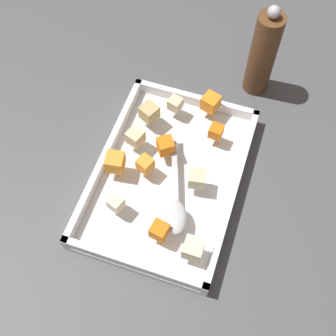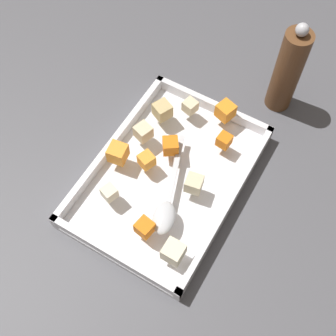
# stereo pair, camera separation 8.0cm
# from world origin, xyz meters

# --- Properties ---
(ground_plane) EXTENTS (4.00, 4.00, 0.00)m
(ground_plane) POSITION_xyz_m (0.00, 0.00, 0.00)
(ground_plane) COLOR #4C4C51
(baking_dish) EXTENTS (0.37, 0.26, 0.04)m
(baking_dish) POSITION_xyz_m (0.00, -0.02, 0.01)
(baking_dish) COLOR silver
(baking_dish) RESTS_ON ground_plane
(carrot_chunk_far_left) EXTENTS (0.03, 0.03, 0.02)m
(carrot_chunk_far_left) POSITION_xyz_m (0.10, -0.08, 0.05)
(carrot_chunk_far_left) COLOR orange
(carrot_chunk_far_left) RESTS_ON baking_dish
(carrot_chunk_corner_nw) EXTENTS (0.04, 0.04, 0.03)m
(carrot_chunk_corner_nw) POSITION_xyz_m (0.04, -0.00, 0.05)
(carrot_chunk_corner_nw) COLOR orange
(carrot_chunk_corner_nw) RESTS_ON baking_dish
(carrot_chunk_back_center) EXTENTS (0.03, 0.03, 0.03)m
(carrot_chunk_back_center) POSITION_xyz_m (-0.12, -0.04, 0.05)
(carrot_chunk_back_center) COLOR orange
(carrot_chunk_back_center) RESTS_ON baking_dish
(carrot_chunk_front_center) EXTENTS (0.04, 0.04, 0.03)m
(carrot_chunk_front_center) POSITION_xyz_m (0.16, -0.05, 0.06)
(carrot_chunk_front_center) COLOR orange
(carrot_chunk_front_center) RESTS_ON baking_dish
(carrot_chunk_near_left) EXTENTS (0.04, 0.04, 0.03)m
(carrot_chunk_near_left) POSITION_xyz_m (-0.02, 0.08, 0.06)
(carrot_chunk_near_left) COLOR orange
(carrot_chunk_near_left) RESTS_ON baking_dish
(carrot_chunk_center) EXTENTS (0.03, 0.03, 0.03)m
(carrot_chunk_center) POSITION_xyz_m (-0.01, 0.02, 0.05)
(carrot_chunk_center) COLOR orange
(carrot_chunk_center) RESTS_ON baking_dish
(potato_chunk_far_right) EXTENTS (0.04, 0.04, 0.03)m
(potato_chunk_far_right) POSITION_xyz_m (0.04, 0.06, 0.05)
(potato_chunk_far_right) COLOR beige
(potato_chunk_far_right) RESTS_ON baking_dish
(potato_chunk_mid_right) EXTENTS (0.03, 0.03, 0.03)m
(potato_chunk_mid_right) POSITION_xyz_m (-0.01, -0.08, 0.05)
(potato_chunk_mid_right) COLOR beige
(potato_chunk_mid_right) RESTS_ON baking_dish
(potato_chunk_corner_sw) EXTENTS (0.03, 0.03, 0.02)m
(potato_chunk_corner_sw) POSITION_xyz_m (0.14, 0.01, 0.05)
(potato_chunk_corner_sw) COLOR beige
(potato_chunk_corner_sw) RESTS_ON baking_dish
(potato_chunk_mid_left) EXTENTS (0.04, 0.04, 0.03)m
(potato_chunk_mid_left) POSITION_xyz_m (0.10, 0.05, 0.06)
(potato_chunk_mid_left) COLOR tan
(potato_chunk_mid_left) RESTS_ON baking_dish
(potato_chunk_heap_side) EXTENTS (0.03, 0.03, 0.03)m
(potato_chunk_heap_side) POSITION_xyz_m (-0.13, -0.11, 0.06)
(potato_chunk_heap_side) COLOR beige
(potato_chunk_heap_side) RESTS_ON baking_dish
(potato_chunk_corner_se) EXTENTS (0.03, 0.03, 0.02)m
(potato_chunk_corner_se) POSITION_xyz_m (-0.10, 0.04, 0.05)
(potato_chunk_corner_se) COLOR beige
(potato_chunk_corner_se) RESTS_ON baking_dish
(serving_spoon) EXTENTS (0.20, 0.09, 0.02)m
(serving_spoon) POSITION_xyz_m (-0.07, -0.06, 0.05)
(serving_spoon) COLOR silver
(serving_spoon) RESTS_ON baking_dish
(pepper_mill) EXTENTS (0.05, 0.05, 0.21)m
(pepper_mill) POSITION_xyz_m (0.28, -0.12, 0.10)
(pepper_mill) COLOR brown
(pepper_mill) RESTS_ON ground_plane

